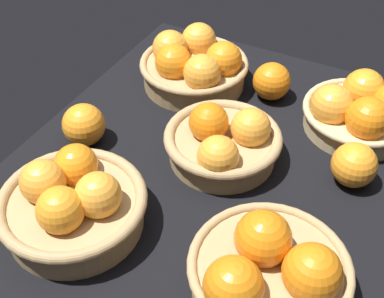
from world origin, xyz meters
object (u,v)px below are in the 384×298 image
loose_orange_back_gap (354,165)px  basket_far_right (269,272)px  basket_center (225,142)px  loose_orange_front_gap (84,125)px  basket_near_right (72,203)px  loose_orange_side_gap (272,81)px  basket_near_left (194,65)px  basket_far_left (360,111)px

loose_orange_back_gap → basket_far_right: bearing=-10.2°
basket_center → loose_orange_front_gap: bearing=-73.3°
basket_near_right → loose_orange_back_gap: basket_near_right is taller
basket_near_right → loose_orange_back_gap: bearing=128.9°
basket_center → basket_near_right: (25.28, -15.14, 0.55)cm
basket_far_right → loose_orange_back_gap: basket_far_right is taller
basket_far_right → loose_orange_back_gap: size_ratio=2.90×
basket_center → loose_orange_side_gap: bearing=178.6°
basket_near_left → basket_near_right: size_ratio=0.99×
basket_center → loose_orange_back_gap: size_ratio=2.70×
basket_near_left → loose_orange_back_gap: 41.46cm
loose_orange_side_gap → basket_far_right: bearing=20.2°
basket_far_right → loose_orange_front_gap: 46.06cm
basket_near_left → basket_center: size_ratio=1.09×
basket_far_left → loose_orange_front_gap: (28.24, -45.72, -0.24)cm
loose_orange_front_gap → loose_orange_side_gap: 40.29cm
basket_near_left → basket_near_right: (44.66, 1.25, -0.02)cm
basket_center → loose_orange_front_gap: 27.10cm
basket_near_left → loose_orange_front_gap: bearing=-19.4°
basket_far_left → loose_orange_front_gap: bearing=-58.3°
loose_orange_side_gap → loose_orange_front_gap: bearing=-41.2°
basket_center → basket_near_right: basket_near_right is taller
basket_near_right → loose_orange_back_gap: 48.40cm
basket_center → loose_orange_side_gap: basket_center is taller
basket_far_left → basket_far_right: 43.72cm
basket_far_right → loose_orange_front_gap: size_ratio=2.83×
basket_center → loose_orange_side_gap: 22.56cm
basket_near_left → loose_orange_side_gap: basket_near_left is taller
loose_orange_front_gap → loose_orange_side_gap: (-30.32, 26.53, -0.11)cm
loose_orange_back_gap → loose_orange_side_gap: size_ratio=1.00×
basket_far_left → loose_orange_side_gap: (-2.08, -19.19, -0.35)cm
basket_near_left → loose_orange_back_gap: bearing=69.9°
basket_far_right → loose_orange_back_gap: (-28.29, 5.10, -0.96)cm
loose_orange_front_gap → basket_near_right: bearing=31.7°
loose_orange_front_gap → loose_orange_back_gap: bearing=104.9°
basket_near_left → basket_far_left: bearing=91.7°
basket_far_left → basket_near_right: bearing=-37.3°
loose_orange_front_gap → basket_far_right: bearing=70.4°
basket_center → basket_far_right: (23.18, 17.43, 0.70)cm
loose_orange_front_gap → loose_orange_side_gap: loose_orange_front_gap is taller
basket_far_left → basket_near_left: bearing=-88.3°
basket_near_right → loose_orange_front_gap: 20.60cm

